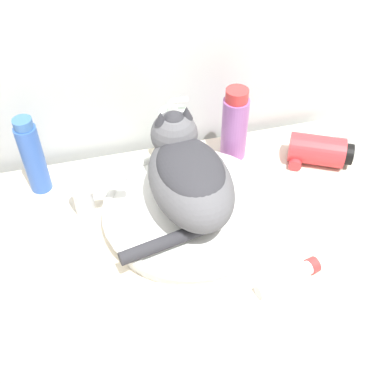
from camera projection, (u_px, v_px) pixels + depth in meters
wall_back at (142, 22)px, 1.09m from camera, size 8.00×0.05×2.40m
vanity_counter at (181, 320)px, 1.41m from camera, size 0.97×0.53×0.88m
sink_basin at (191, 211)px, 1.08m from camera, size 0.40×0.40×0.05m
cat at (188, 173)px, 1.02m from camera, size 0.27×0.31×0.18m
faucet at (88, 193)px, 1.06m from camera, size 0.13×0.07×0.14m
shampoo_bottle_tall at (33, 157)px, 1.10m from camera, size 0.05×0.05×0.20m
soap_pump_bottle at (174, 139)px, 1.17m from camera, size 0.07×0.07×0.20m
mouthwash_bottle at (235, 125)px, 1.19m from camera, size 0.07×0.07×0.20m
cream_tube at (289, 277)px, 0.97m from camera, size 0.15×0.07×0.03m
hair_dryer at (316, 151)px, 1.22m from camera, size 0.17×0.14×0.08m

